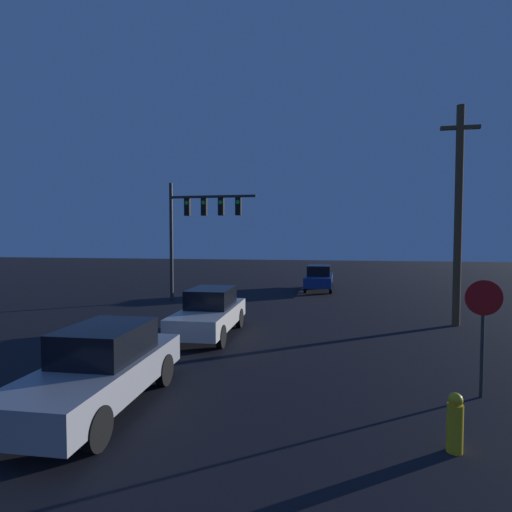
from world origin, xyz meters
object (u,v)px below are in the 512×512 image
car_mid (210,312)px  fire_hydrant (455,423)px  utility_pole (458,213)px  car_near (102,368)px  car_far (319,278)px  traffic_signal_mast (197,219)px  stop_sign (483,316)px

car_mid → fire_hydrant: 8.68m
utility_pole → car_mid: bearing=-160.5°
car_near → fire_hydrant: car_near is taller
car_far → car_near: bearing=-100.1°
car_near → car_mid: (0.42, 5.92, 0.00)m
utility_pole → traffic_signal_mast: bearing=161.7°
traffic_signal_mast → utility_pole: bearing=-18.3°
car_near → car_far: size_ratio=1.00×
utility_pole → fire_hydrant: (-2.87, -9.50, -3.76)m
car_mid → car_far: same height
traffic_signal_mast → stop_sign: bearing=-48.4°
car_near → traffic_signal_mast: bearing=-81.3°
car_far → traffic_signal_mast: traffic_signal_mast is taller
car_far → utility_pole: utility_pole is taller
stop_sign → car_near: bearing=-166.2°
car_mid → traffic_signal_mast: (-2.67, 6.83, 3.49)m
car_near → fire_hydrant: bearing=174.0°
car_near → car_far: same height
car_mid → car_far: bearing=-106.5°
car_mid → car_far: size_ratio=0.99×
stop_sign → fire_hydrant: (-1.21, -2.34, -1.25)m
traffic_signal_mast → stop_sign: (9.70, -10.92, -2.57)m
car_near → stop_sign: size_ratio=1.85×
stop_sign → utility_pole: utility_pole is taller
utility_pole → fire_hydrant: utility_pole is taller
car_far → utility_pole: 11.17m
car_near → traffic_signal_mast: traffic_signal_mast is taller
car_mid → traffic_signal_mast: size_ratio=0.73×
car_mid → fire_hydrant: size_ratio=4.84×
stop_sign → fire_hydrant: size_ratio=2.63×
utility_pole → stop_sign: bearing=-103.0°
fire_hydrant → stop_sign: bearing=62.6°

